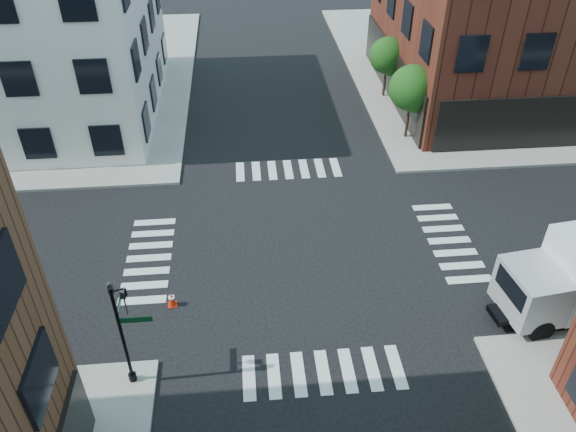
% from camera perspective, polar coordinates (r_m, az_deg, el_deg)
% --- Properties ---
extents(ground, '(120.00, 120.00, 0.00)m').
position_cam_1_polar(ground, '(26.02, 1.43, -3.39)').
color(ground, black).
rests_on(ground, ground).
extents(sidewalk_ne, '(30.00, 30.00, 0.15)m').
position_cam_1_polar(sidewalk_ne, '(49.92, 23.94, 14.03)').
color(sidewalk_ne, gray).
rests_on(sidewalk_ne, ground).
extents(tree_near, '(2.69, 2.69, 4.49)m').
position_cam_1_polar(tree_near, '(34.22, 12.56, 12.36)').
color(tree_near, black).
rests_on(tree_near, ground).
extents(tree_far, '(2.43, 2.43, 4.07)m').
position_cam_1_polar(tree_far, '(39.65, 10.14, 15.58)').
color(tree_far, black).
rests_on(tree_far, ground).
extents(signal_pole, '(1.29, 1.24, 4.60)m').
position_cam_1_polar(signal_pole, '(19.55, -16.44, -10.49)').
color(signal_pole, black).
rests_on(signal_pole, ground).
extents(traffic_cone, '(0.42, 0.42, 0.68)m').
position_cam_1_polar(traffic_cone, '(23.63, -11.72, -8.29)').
color(traffic_cone, red).
rests_on(traffic_cone, ground).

